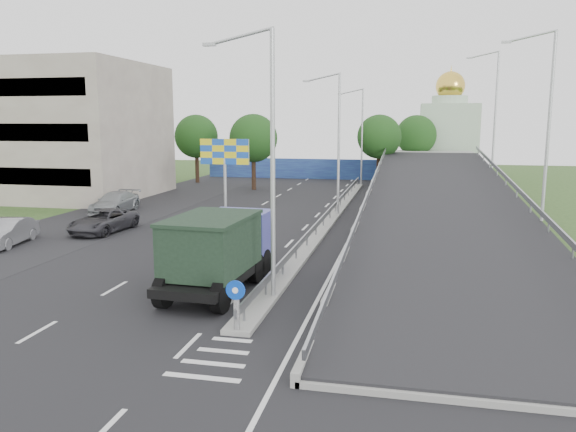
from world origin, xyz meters
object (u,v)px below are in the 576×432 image
(parked_car_b, at_px, (7,232))
(lamp_post_far, at_px, (360,131))
(sign_bollard, at_px, (236,305))
(lamp_post_mid, at_px, (336,136))
(lamp_post_near, at_px, (268,151))
(billboard, at_px, (225,156))
(church, at_px, (448,134))
(dump_truck, at_px, (220,247))
(parked_car_c, at_px, (103,221))
(parked_car_d, at_px, (115,202))

(parked_car_b, bearing_deg, lamp_post_far, 53.66)
(sign_bollard, distance_m, lamp_post_mid, 24.30)
(sign_bollard, bearing_deg, lamp_post_near, 88.36)
(lamp_post_far, height_order, billboard, lamp_post_far)
(lamp_post_mid, distance_m, church, 35.41)
(parked_car_b, bearing_deg, dump_truck, -30.23)
(billboard, distance_m, parked_car_c, 12.44)
(lamp_post_far, relative_size, church, 0.73)
(sign_bollard, relative_size, dump_truck, 0.23)
(lamp_post_near, distance_m, lamp_post_mid, 20.00)
(lamp_post_near, xyz_separation_m, parked_car_c, (-13.40, 10.85, -5.09))
(dump_truck, bearing_deg, parked_car_d, 133.10)
(sign_bollard, xyz_separation_m, parked_car_d, (-16.52, 21.90, -0.26))
(sign_bollard, xyz_separation_m, dump_truck, (-2.19, 4.83, 0.74))
(lamp_post_far, height_order, dump_truck, lamp_post_far)
(lamp_post_near, bearing_deg, parked_car_d, 132.62)
(dump_truck, bearing_deg, sign_bollard, -62.56)
(church, relative_size, billboard, 2.51)
(lamp_post_near, height_order, lamp_post_far, same)
(billboard, relative_size, parked_car_d, 1.04)
(sign_bollard, distance_m, lamp_post_far, 44.08)
(parked_car_b, distance_m, parked_car_d, 11.76)
(parked_car_b, bearing_deg, billboard, 54.23)
(dump_truck, bearing_deg, lamp_post_far, 89.71)
(lamp_post_mid, distance_m, lamp_post_far, 20.00)
(lamp_post_far, bearing_deg, parked_car_b, -116.35)
(lamp_post_mid, xyz_separation_m, dump_truck, (-2.30, -18.99, -4.03))
(dump_truck, xyz_separation_m, parked_car_c, (-11.10, 9.85, -1.06))
(lamp_post_near, xyz_separation_m, billboard, (-9.11, 22.00, -1.62))
(lamp_post_far, bearing_deg, sign_bollard, -90.14)
(sign_bollard, relative_size, lamp_post_mid, 0.17)
(sign_bollard, xyz_separation_m, billboard, (-9.00, 25.83, 3.15))
(lamp_post_mid, height_order, dump_truck, lamp_post_mid)
(parked_car_d, bearing_deg, parked_car_b, -91.41)
(lamp_post_mid, xyz_separation_m, parked_car_c, (-13.40, -9.15, -5.09))
(parked_car_b, xyz_separation_m, parked_car_d, (0.06, 11.76, 0.02))
(lamp_post_near, relative_size, lamp_post_mid, 1.00)
(lamp_post_mid, distance_m, billboard, 9.47)
(sign_bollard, relative_size, church, 0.12)
(sign_bollard, bearing_deg, lamp_post_mid, 89.74)
(parked_car_c, bearing_deg, billboard, 72.90)
(parked_car_c, bearing_deg, lamp_post_near, -35.08)
(lamp_post_mid, bearing_deg, sign_bollard, -90.26)
(sign_bollard, distance_m, parked_car_b, 19.43)
(church, distance_m, parked_car_c, 49.24)
(lamp_post_mid, relative_size, church, 0.73)
(lamp_post_mid, relative_size, parked_car_c, 1.95)
(parked_car_b, bearing_deg, lamp_post_mid, 29.37)
(lamp_post_far, height_order, parked_car_c, lamp_post_far)
(lamp_post_near, bearing_deg, lamp_post_far, 90.00)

